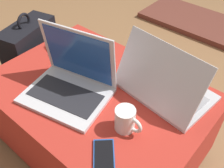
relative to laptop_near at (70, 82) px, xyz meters
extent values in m
plane|color=olive|center=(0.08, 0.08, -0.47)|extent=(14.00, 14.00, 0.00)
cube|color=maroon|center=(0.08, 0.08, -0.45)|extent=(0.91, 0.65, 0.05)
cube|color=#B22D23|center=(0.08, 0.08, -0.24)|extent=(0.94, 0.68, 0.37)
cube|color=silver|center=(0.01, -0.04, -0.05)|extent=(0.39, 0.33, 0.02)
cube|color=#232328|center=(0.01, -0.04, -0.04)|extent=(0.33, 0.20, 0.00)
cube|color=silver|center=(-0.02, 0.07, 0.09)|extent=(0.34, 0.11, 0.26)
cube|color=#1E4799|center=(-0.02, 0.07, 0.09)|extent=(0.30, 0.09, 0.23)
cube|color=silver|center=(0.31, 0.26, -0.05)|extent=(0.40, 0.30, 0.02)
cube|color=#9E9EA3|center=(0.31, 0.27, -0.04)|extent=(0.34, 0.18, 0.00)
cube|color=silver|center=(0.30, 0.19, 0.08)|extent=(0.39, 0.15, 0.24)
cube|color=black|center=(0.30, 0.19, 0.08)|extent=(0.34, 0.13, 0.21)
cube|color=#1E4C9E|center=(0.33, -0.16, -0.05)|extent=(0.16, 0.16, 0.01)
cube|color=black|center=(0.33, -0.16, -0.05)|extent=(0.14, 0.15, 0.00)
cube|color=black|center=(-0.53, 0.15, -0.24)|extent=(0.23, 0.36, 0.47)
cube|color=black|center=(-0.62, 0.13, -0.33)|extent=(0.12, 0.27, 0.21)
torus|color=black|center=(-0.53, 0.15, 0.02)|extent=(0.04, 0.10, 0.10)
cylinder|color=#3D332D|center=(-0.21, 0.17, -0.02)|extent=(0.23, 0.14, 0.08)
cube|color=brown|center=(-0.21, 0.17, -0.02)|extent=(0.10, 0.12, 0.02)
cylinder|color=white|center=(0.30, -0.01, -0.01)|extent=(0.08, 0.08, 0.10)
torus|color=white|center=(0.34, -0.01, -0.01)|extent=(0.07, 0.01, 0.07)
cube|color=brown|center=(0.08, 1.62, -0.45)|extent=(1.40, 0.50, 0.04)
camera|label=1|loc=(0.66, -0.51, 0.73)|focal=42.00mm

